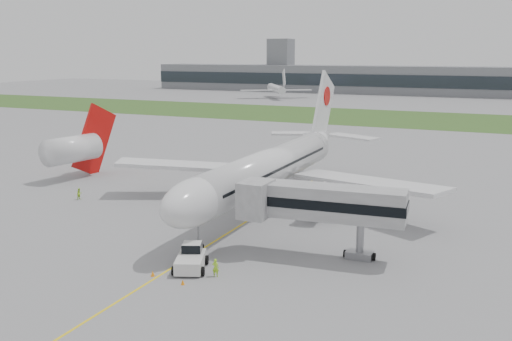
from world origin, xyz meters
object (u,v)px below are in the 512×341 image
at_px(pushback_tug, 191,258).
at_px(neighbor_aircraft, 75,148).
at_px(jet_bridge, 317,203).
at_px(airliner, 271,166).
at_px(ground_crew_near, 216,268).

height_order(pushback_tug, neighbor_aircraft, neighbor_aircraft).
relative_size(pushback_tug, jet_bridge, 0.31).
height_order(airliner, ground_crew_near, airliner).
xyz_separation_m(pushback_tug, neighbor_aircraft, (-38.67, 27.58, 4.03)).
bearing_deg(ground_crew_near, airliner, -88.05).
bearing_deg(ground_crew_near, neighbor_aircraft, -43.31).
height_order(airliner, pushback_tug, airliner).
distance_m(airliner, ground_crew_near, 26.15).
xyz_separation_m(airliner, neighbor_aircraft, (-36.89, 3.16, -0.56)).
height_order(pushback_tug, ground_crew_near, pushback_tug).
relative_size(airliner, jet_bridge, 3.22).
height_order(ground_crew_near, neighbor_aircraft, neighbor_aircraft).
distance_m(airliner, neighbor_aircraft, 37.02).
xyz_separation_m(ground_crew_near, neighbor_aircraft, (-41.84, 28.39, 4.22)).
relative_size(ground_crew_near, neighbor_aircraft, 0.11).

